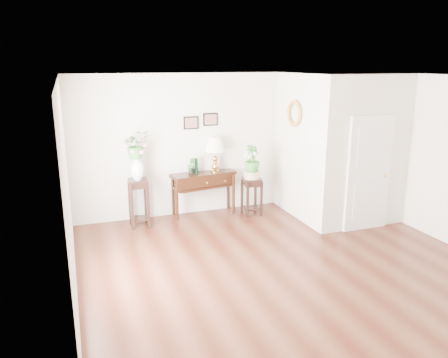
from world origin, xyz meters
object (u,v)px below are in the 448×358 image
plant_stand_a (139,203)px  plant_stand_b (252,196)px  table_lamp (215,155)px  console_table (203,193)px

plant_stand_a → plant_stand_b: size_ratio=1.20×
plant_stand_b → table_lamp: bearing=151.4°
table_lamp → plant_stand_a: table_lamp is taller
plant_stand_a → plant_stand_b: plant_stand_a is taller
console_table → plant_stand_a: bearing=-178.3°
console_table → table_lamp: table_lamp is taller
plant_stand_a → plant_stand_b: 2.24m
table_lamp → console_table: bearing=180.0°
console_table → plant_stand_a: plant_stand_a is taller
console_table → table_lamp: size_ratio=1.81×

